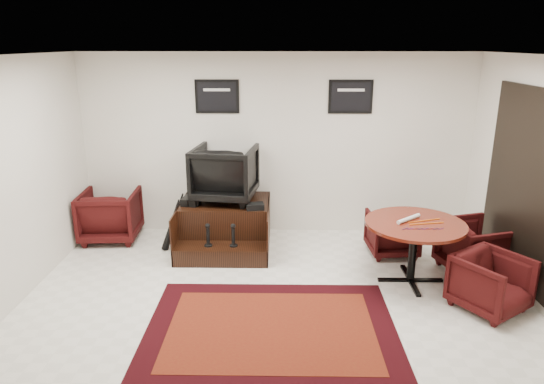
{
  "coord_description": "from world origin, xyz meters",
  "views": [
    {
      "loc": [
        0.04,
        -4.87,
        2.93
      ],
      "look_at": [
        -0.05,
        0.9,
        1.14
      ],
      "focal_mm": 32.0,
      "sensor_mm": 36.0,
      "label": 1
    }
  ],
  "objects": [
    {
      "name": "armchair_side",
      "position": [
        -2.55,
        2.09,
        0.43
      ],
      "size": [
        0.88,
        0.83,
        0.86
      ],
      "primitive_type": "imported",
      "rotation": [
        0.0,
        0.0,
        3.2
      ],
      "color": "black",
      "rests_on": "ground"
    },
    {
      "name": "shine_podium",
      "position": [
        -0.76,
        1.86,
        0.31
      ],
      "size": [
        1.31,
        1.35,
        0.67
      ],
      "color": "black",
      "rests_on": "ground"
    },
    {
      "name": "polish_kit",
      "position": [
        -0.3,
        1.58,
        0.72
      ],
      "size": [
        0.27,
        0.21,
        0.09
      ],
      "primitive_type": "cube",
      "rotation": [
        0.0,
        0.0,
        0.16
      ],
      "color": "black",
      "rests_on": "shine_podium"
    },
    {
      "name": "table_clutter",
      "position": [
        1.82,
        0.69,
        0.81
      ],
      "size": [
        0.57,
        0.38,
        0.01
      ],
      "color": "#E2600C",
      "rests_on": "meeting_table"
    },
    {
      "name": "shoes_pair",
      "position": [
        -1.24,
        1.79,
        0.73
      ],
      "size": [
        0.27,
        0.32,
        0.11
      ],
      "color": "black",
      "rests_on": "shine_podium"
    },
    {
      "name": "area_rug",
      "position": [
        -0.04,
        -0.38,
        0.01
      ],
      "size": [
        2.66,
        2.0,
        0.01
      ],
      "color": "black",
      "rests_on": "ground"
    },
    {
      "name": "meeting_table",
      "position": [
        1.72,
        0.75,
        0.71
      ],
      "size": [
        1.23,
        1.23,
        0.8
      ],
      "color": "#4B160A",
      "rests_on": "ground"
    },
    {
      "name": "room_shell",
      "position": [
        0.41,
        0.12,
        1.79
      ],
      "size": [
        6.02,
        5.02,
        2.81
      ],
      "color": "white",
      "rests_on": "ground"
    },
    {
      "name": "ground",
      "position": [
        0.0,
        0.0,
        0.0
      ],
      "size": [
        6.0,
        6.0,
        0.0
      ],
      "primitive_type": "plane",
      "color": "white",
      "rests_on": "ground"
    },
    {
      "name": "umbrella_black",
      "position": [
        -1.52,
        1.67,
        0.41
      ],
      "size": [
        0.3,
        0.11,
        0.81
      ],
      "primitive_type": null,
      "color": "black",
      "rests_on": "ground"
    },
    {
      "name": "paper_roll",
      "position": [
        1.65,
        0.81,
        0.83
      ],
      "size": [
        0.35,
        0.31,
        0.05
      ],
      "primitive_type": "cylinder",
      "rotation": [
        0.0,
        1.57,
        0.7
      ],
      "color": "silver",
      "rests_on": "meeting_table"
    },
    {
      "name": "umbrella_hooked",
      "position": [
        -1.51,
        1.91,
        0.41
      ],
      "size": [
        0.31,
        0.12,
        0.83
      ],
      "primitive_type": null,
      "color": "black",
      "rests_on": "ground"
    },
    {
      "name": "table_chair_back",
      "position": [
        1.66,
        1.61,
        0.34
      ],
      "size": [
        0.7,
        0.66,
        0.68
      ],
      "primitive_type": "imported",
      "rotation": [
        0.0,
        0.0,
        3.21
      ],
      "color": "black",
      "rests_on": "ground"
    },
    {
      "name": "shine_chair",
      "position": [
        -0.76,
        2.0,
        1.13
      ],
      "size": [
        0.98,
        0.94,
        0.9
      ],
      "primitive_type": "imported",
      "rotation": [
        0.0,
        0.0,
        3.0
      ],
      "color": "black",
      "rests_on": "shine_podium"
    },
    {
      "name": "table_chair_corner",
      "position": [
        2.44,
        0.09,
        0.36
      ],
      "size": [
        0.95,
        0.94,
        0.72
      ],
      "primitive_type": "imported",
      "rotation": [
        0.0,
        0.0,
        0.61
      ],
      "color": "black",
      "rests_on": "ground"
    },
    {
      "name": "table_chair_window",
      "position": [
        2.62,
        1.05,
        0.39
      ],
      "size": [
        0.89,
        0.92,
        0.77
      ],
      "primitive_type": "imported",
      "rotation": [
        0.0,
        0.0,
        1.86
      ],
      "color": "black",
      "rests_on": "ground"
    }
  ]
}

